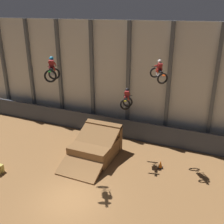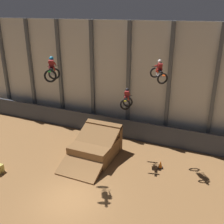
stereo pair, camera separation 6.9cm
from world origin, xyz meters
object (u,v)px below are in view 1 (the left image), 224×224
(dirt_ramp, at_px, (96,146))
(rider_bike_left_air, at_px, (52,71))
(traffic_cone_near_ramp, at_px, (160,164))
(rider_bike_right_air, at_px, (159,72))
(rider_bike_center_air, at_px, (127,100))

(dirt_ramp, xyz_separation_m, rider_bike_left_air, (-1.24, -3.01, 6.31))
(dirt_ramp, distance_m, traffic_cone_near_ramp, 4.96)
(dirt_ramp, relative_size, rider_bike_right_air, 2.98)
(traffic_cone_near_ramp, bearing_deg, rider_bike_left_air, -152.17)
(rider_bike_center_air, relative_size, rider_bike_right_air, 1.05)
(rider_bike_right_air, bearing_deg, traffic_cone_near_ramp, -86.92)
(dirt_ramp, height_order, rider_bike_center_air, rider_bike_center_air)
(rider_bike_left_air, height_order, rider_bike_center_air, rider_bike_left_air)
(rider_bike_left_air, bearing_deg, traffic_cone_near_ramp, 1.14)
(rider_bike_right_air, bearing_deg, rider_bike_left_air, -176.26)
(rider_bike_center_air, xyz_separation_m, rider_bike_right_air, (2.01, 0.59, 2.03))
(rider_bike_right_air, xyz_separation_m, traffic_cone_near_ramp, (0.79, -1.02, -6.31))
(rider_bike_right_air, relative_size, traffic_cone_near_ramp, 2.93)
(rider_bike_right_air, bearing_deg, dirt_ramp, 162.24)
(traffic_cone_near_ramp, bearing_deg, rider_bike_center_air, 171.31)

